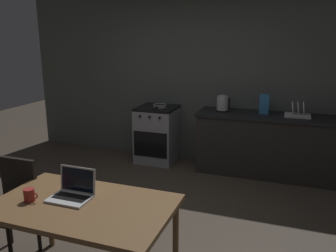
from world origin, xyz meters
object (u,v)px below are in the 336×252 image
object	(u,v)px
stove_oven	(157,134)
dish_rack	(298,113)
laptop	(72,192)
coffee_mug	(29,195)
electric_kettle	(223,104)
dining_table	(83,212)
chair	(13,202)
frying_pan	(160,106)
cereal_box	(264,104)

from	to	relation	value
stove_oven	dish_rack	size ratio (longest dim) A/B	2.62
laptop	coffee_mug	world-z (taller)	laptop
laptop	coffee_mug	xyz separation A→B (m)	(-0.28, -0.16, 0.00)
laptop	electric_kettle	world-z (taller)	electric_kettle
dining_table	electric_kettle	distance (m)	2.98
chair	frying_pan	bearing A→B (deg)	89.70
coffee_mug	cereal_box	world-z (taller)	cereal_box
electric_kettle	coffee_mug	xyz separation A→B (m)	(-0.90, -3.01, -0.24)
electric_kettle	laptop	bearing A→B (deg)	-102.38
chair	electric_kettle	size ratio (longest dim) A/B	3.70
chair	laptop	distance (m)	0.77
dining_table	cereal_box	size ratio (longest dim) A/B	4.83
laptop	frying_pan	size ratio (longest dim) A/B	0.82
dining_table	dish_rack	bearing A→B (deg)	62.18
dining_table	cereal_box	world-z (taller)	cereal_box
cereal_box	laptop	bearing A→B (deg)	-112.91
coffee_mug	dish_rack	xyz separation A→B (m)	(1.94, 3.01, 0.17)
coffee_mug	cereal_box	size ratio (longest dim) A/B	0.43
cereal_box	dish_rack	xyz separation A→B (m)	(0.45, -0.02, -0.10)
stove_oven	cereal_box	xyz separation A→B (m)	(1.62, 0.02, 0.59)
frying_pan	dish_rack	size ratio (longest dim) A/B	1.15
dining_table	chair	distance (m)	0.88
electric_kettle	chair	bearing A→B (deg)	-116.06
laptop	cereal_box	world-z (taller)	cereal_box
laptop	electric_kettle	bearing A→B (deg)	85.76
frying_pan	cereal_box	distance (m)	1.57
chair	cereal_box	xyz separation A→B (m)	(1.93, 2.77, 0.52)
stove_oven	coffee_mug	world-z (taller)	stove_oven
frying_pan	cereal_box	size ratio (longest dim) A/B	1.37
laptop	frying_pan	bearing A→B (deg)	105.25
stove_oven	dining_table	bearing A→B (deg)	-79.59
stove_oven	frying_pan	size ratio (longest dim) A/B	2.28
stove_oven	laptop	distance (m)	2.90
dish_rack	dining_table	bearing A→B (deg)	-117.82
dining_table	cereal_box	distance (m)	3.15
stove_oven	dining_table	size ratio (longest dim) A/B	0.65
stove_oven	electric_kettle	distance (m)	1.17
laptop	stove_oven	bearing A→B (deg)	106.22
laptop	frying_pan	distance (m)	2.85
frying_pan	coffee_mug	xyz separation A→B (m)	(0.07, -2.98, -0.15)
electric_kettle	cereal_box	xyz separation A→B (m)	(0.59, 0.02, 0.03)
chair	frying_pan	size ratio (longest dim) A/B	2.28
frying_pan	dish_rack	world-z (taller)	dish_rack
frying_pan	dining_table	bearing A→B (deg)	-80.50
cereal_box	frying_pan	bearing A→B (deg)	-178.16
electric_kettle	stove_oven	bearing A→B (deg)	-179.86
dining_table	coffee_mug	size ratio (longest dim) A/B	11.29
cereal_box	dish_rack	bearing A→B (deg)	-2.53
cereal_box	dish_rack	size ratio (longest dim) A/B	0.84
cereal_box	dining_table	bearing A→B (deg)	-110.30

